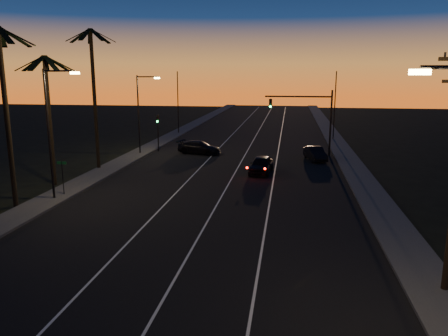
% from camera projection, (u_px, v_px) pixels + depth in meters
% --- Properties ---
extents(road, '(20.00, 170.00, 0.01)m').
position_uv_depth(road, '(229.00, 173.00, 38.71)').
color(road, black).
rests_on(road, ground).
extents(sidewalk_left, '(2.40, 170.00, 0.16)m').
position_uv_depth(sidewalk_left, '(109.00, 169.00, 40.32)').
color(sidewalk_left, '#393836').
rests_on(sidewalk_left, ground).
extents(sidewalk_right, '(2.40, 170.00, 0.16)m').
position_uv_depth(sidewalk_right, '(359.00, 177.00, 37.06)').
color(sidewalk_right, '#393836').
rests_on(sidewalk_right, ground).
extents(lane_stripe_left, '(0.12, 160.00, 0.01)m').
position_uv_depth(lane_stripe_left, '(196.00, 172.00, 39.14)').
color(lane_stripe_left, silver).
rests_on(lane_stripe_left, road).
extents(lane_stripe_mid, '(0.12, 160.00, 0.01)m').
position_uv_depth(lane_stripe_mid, '(235.00, 173.00, 38.63)').
color(lane_stripe_mid, silver).
rests_on(lane_stripe_mid, road).
extents(lane_stripe_right, '(0.12, 160.00, 0.01)m').
position_uv_depth(lane_stripe_right, '(274.00, 175.00, 38.12)').
color(lane_stripe_right, silver).
rests_on(lane_stripe_right, road).
extents(palm_near, '(4.25, 4.16, 11.53)m').
position_uv_depth(palm_near, '(5.00, 100.00, 27.45)').
color(palm_near, black).
rests_on(palm_near, ground).
extents(palm_mid, '(4.25, 4.16, 10.03)m').
position_uv_depth(palm_mid, '(48.00, 106.00, 33.51)').
color(palm_mid, black).
rests_on(palm_mid, ground).
extents(palm_far, '(4.25, 4.16, 12.53)m').
position_uv_depth(palm_far, '(94.00, 86.00, 38.87)').
color(palm_far, black).
rests_on(palm_far, ground).
extents(streetlight_left_near, '(2.55, 0.26, 9.00)m').
position_uv_depth(streetlight_left_near, '(52.00, 124.00, 29.47)').
color(streetlight_left_near, black).
rests_on(streetlight_left_near, ground).
extents(streetlight_left_far, '(2.55, 0.26, 8.50)m').
position_uv_depth(streetlight_left_far, '(141.00, 108.00, 46.92)').
color(streetlight_left_far, black).
rests_on(streetlight_left_far, ground).
extents(street_sign, '(0.70, 0.06, 2.60)m').
position_uv_depth(street_sign, '(63.00, 174.00, 31.23)').
color(street_sign, black).
rests_on(street_sign, ground).
extents(signal_mast, '(7.10, 0.41, 7.00)m').
position_uv_depth(signal_mast, '(308.00, 111.00, 46.31)').
color(signal_mast, black).
rests_on(signal_mast, ground).
extents(signal_post, '(0.28, 0.37, 4.20)m').
position_uv_depth(signal_post, '(158.00, 126.00, 49.13)').
color(signal_post, black).
rests_on(signal_post, ground).
extents(far_pole_left, '(0.14, 0.14, 9.00)m').
position_uv_depth(far_pole_left, '(178.00, 103.00, 63.52)').
color(far_pole_left, black).
rests_on(far_pole_left, ground).
extents(far_pole_right, '(0.14, 0.14, 9.00)m').
position_uv_depth(far_pole_right, '(335.00, 106.00, 57.42)').
color(far_pole_right, black).
rests_on(far_pole_right, ground).
extents(lead_car, '(2.23, 5.08, 1.50)m').
position_uv_depth(lead_car, '(261.00, 165.00, 38.69)').
color(lead_car, black).
rests_on(lead_car, road).
extents(right_car, '(2.39, 4.39, 1.37)m').
position_uv_depth(right_car, '(315.00, 154.00, 44.49)').
color(right_car, black).
rests_on(right_car, road).
extents(cross_car, '(5.23, 3.18, 1.42)m').
position_uv_depth(cross_car, '(199.00, 147.00, 48.03)').
color(cross_car, black).
rests_on(cross_car, road).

